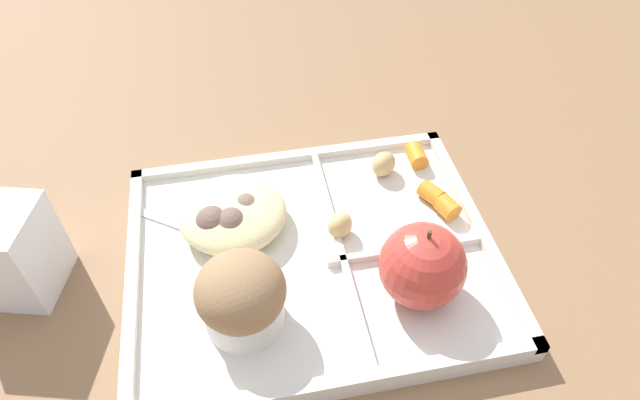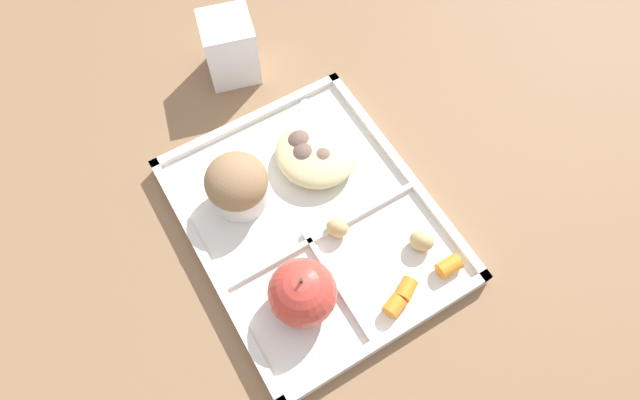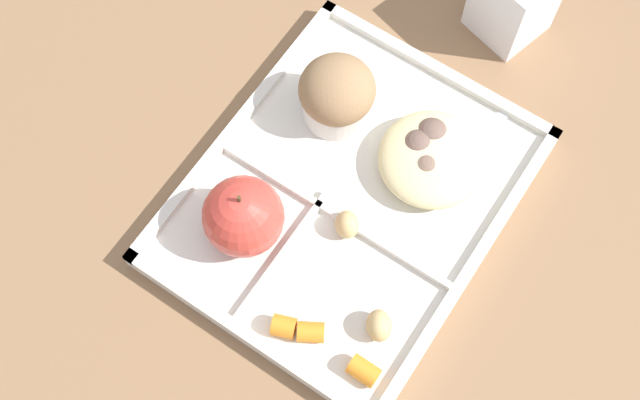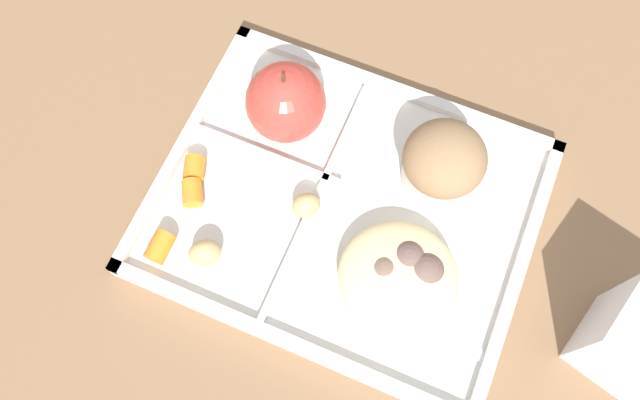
% 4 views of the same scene
% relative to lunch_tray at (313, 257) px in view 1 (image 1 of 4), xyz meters
% --- Properties ---
extents(ground, '(6.00, 6.00, 0.00)m').
position_rel_lunch_tray_xyz_m(ground, '(0.00, -0.00, -0.01)').
color(ground, '#846042').
extents(lunch_tray, '(0.35, 0.28, 0.02)m').
position_rel_lunch_tray_xyz_m(lunch_tray, '(0.00, 0.00, 0.00)').
color(lunch_tray, silver).
rests_on(lunch_tray, ground).
extents(green_apple, '(0.08, 0.08, 0.08)m').
position_rel_lunch_tray_xyz_m(green_apple, '(-0.09, 0.06, 0.04)').
color(green_apple, '#C63D33').
rests_on(green_apple, lunch_tray).
extents(bran_muffin, '(0.08, 0.08, 0.07)m').
position_rel_lunch_tray_xyz_m(bran_muffin, '(0.07, 0.06, 0.04)').
color(bran_muffin, silver).
rests_on(bran_muffin, lunch_tray).
extents(carrot_slice_edge, '(0.03, 0.03, 0.02)m').
position_rel_lunch_tray_xyz_m(carrot_slice_edge, '(-0.14, -0.05, 0.02)').
color(carrot_slice_edge, orange).
rests_on(carrot_slice_edge, lunch_tray).
extents(carrot_slice_back, '(0.03, 0.03, 0.02)m').
position_rel_lunch_tray_xyz_m(carrot_slice_back, '(-0.14, -0.02, 0.02)').
color(carrot_slice_back, orange).
rests_on(carrot_slice_back, lunch_tray).
extents(carrot_slice_tilted, '(0.02, 0.03, 0.02)m').
position_rel_lunch_tray_xyz_m(carrot_slice_tilted, '(-0.14, -0.10, 0.02)').
color(carrot_slice_tilted, orange).
rests_on(carrot_slice_tilted, lunch_tray).
extents(potato_chunk_large, '(0.04, 0.04, 0.03)m').
position_rel_lunch_tray_xyz_m(potato_chunk_large, '(-0.03, -0.02, 0.02)').
color(potato_chunk_large, tan).
rests_on(potato_chunk_large, lunch_tray).
extents(potato_chunk_golden, '(0.04, 0.04, 0.03)m').
position_rel_lunch_tray_xyz_m(potato_chunk_golden, '(-0.10, -0.09, 0.02)').
color(potato_chunk_golden, tan).
rests_on(potato_chunk_golden, lunch_tray).
extents(egg_noodle_pile, '(0.11, 0.11, 0.04)m').
position_rel_lunch_tray_xyz_m(egg_noodle_pile, '(0.07, -0.05, 0.02)').
color(egg_noodle_pile, beige).
rests_on(egg_noodle_pile, lunch_tray).
extents(meatball_back, '(0.04, 0.04, 0.04)m').
position_rel_lunch_tray_xyz_m(meatball_back, '(0.07, -0.03, 0.03)').
color(meatball_back, brown).
rests_on(meatball_back, lunch_tray).
extents(meatball_center, '(0.03, 0.03, 0.03)m').
position_rel_lunch_tray_xyz_m(meatball_center, '(0.07, -0.06, 0.02)').
color(meatball_center, brown).
rests_on(meatball_center, lunch_tray).
extents(meatball_side, '(0.04, 0.04, 0.04)m').
position_rel_lunch_tray_xyz_m(meatball_side, '(0.09, -0.04, 0.03)').
color(meatball_side, brown).
rests_on(meatball_side, lunch_tray).
extents(meatball_front, '(0.04, 0.04, 0.04)m').
position_rel_lunch_tray_xyz_m(meatball_front, '(0.06, -0.05, 0.02)').
color(meatball_front, '#755B4C').
rests_on(meatball_front, lunch_tray).
extents(plastic_fork, '(0.12, 0.09, 0.00)m').
position_rel_lunch_tray_xyz_m(plastic_fork, '(0.10, -0.04, 0.01)').
color(plastic_fork, white).
rests_on(plastic_fork, lunch_tray).
extents(milk_carton, '(0.08, 0.08, 0.09)m').
position_rel_lunch_tray_xyz_m(milk_carton, '(0.27, -0.03, 0.04)').
color(milk_carton, white).
rests_on(milk_carton, ground).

